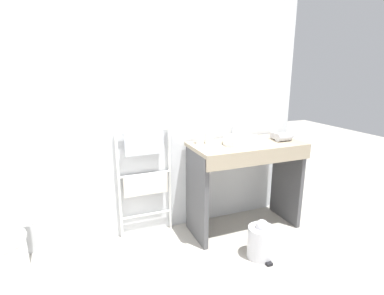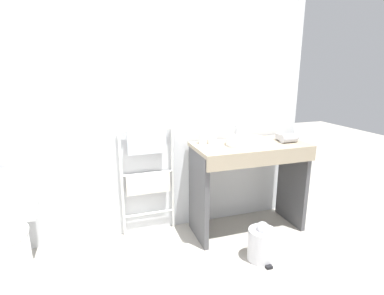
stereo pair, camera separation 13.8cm
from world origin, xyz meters
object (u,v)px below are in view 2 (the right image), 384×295
(towel_radiator, at_px, (148,167))
(hair_dryer, at_px, (288,138))
(toilet, at_px, (5,235))
(sink_basin, at_px, (246,141))
(cup_near_wall, at_px, (203,138))
(trash_bin, at_px, (262,244))
(cup_near_edge, at_px, (212,138))

(towel_radiator, xyz_separation_m, hair_dryer, (1.28, -0.28, 0.24))
(toilet, distance_m, sink_basin, 2.06)
(cup_near_wall, bearing_deg, trash_bin, -64.82)
(towel_radiator, relative_size, cup_near_wall, 10.69)
(sink_basin, bearing_deg, toilet, -179.26)
(toilet, distance_m, hair_dryer, 2.48)
(hair_dryer, bearing_deg, cup_near_wall, 165.75)
(cup_near_wall, height_order, trash_bin, cup_near_wall)
(cup_near_wall, bearing_deg, hair_dryer, -14.25)
(toilet, bearing_deg, trash_bin, -12.54)
(towel_radiator, xyz_separation_m, cup_near_edge, (0.58, -0.11, 0.25))
(sink_basin, xyz_separation_m, cup_near_wall, (-0.35, 0.17, 0.01))
(towel_radiator, bearing_deg, toilet, -166.01)
(towel_radiator, distance_m, trash_bin, 1.18)
(cup_near_edge, bearing_deg, trash_bin, -70.98)
(cup_near_edge, bearing_deg, hair_dryer, -14.36)
(toilet, xyz_separation_m, cup_near_wall, (1.63, 0.20, 0.57))
(trash_bin, bearing_deg, sink_basin, 82.49)
(cup_near_edge, xyz_separation_m, trash_bin, (0.21, -0.60, -0.77))
(sink_basin, xyz_separation_m, cup_near_edge, (-0.27, 0.15, 0.02))
(towel_radiator, distance_m, hair_dryer, 1.34)
(trash_bin, bearing_deg, cup_near_wall, 115.18)
(sink_basin, relative_size, hair_dryer, 1.77)
(sink_basin, relative_size, cup_near_edge, 3.51)
(towel_radiator, xyz_separation_m, cup_near_wall, (0.50, -0.09, 0.25))
(cup_near_edge, distance_m, hair_dryer, 0.72)
(towel_radiator, distance_m, cup_near_wall, 0.57)
(cup_near_edge, bearing_deg, towel_radiator, 169.77)
(towel_radiator, relative_size, cup_near_edge, 10.31)
(cup_near_wall, bearing_deg, sink_basin, -25.78)
(toilet, xyz_separation_m, cup_near_edge, (1.71, 0.18, 0.58))
(sink_basin, height_order, trash_bin, sink_basin)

